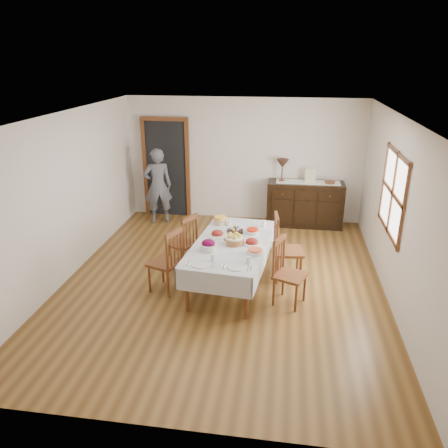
# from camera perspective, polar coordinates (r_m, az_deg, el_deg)

# --- Properties ---
(ground) EXTENTS (6.00, 6.00, 0.00)m
(ground) POSITION_cam_1_polar(r_m,az_deg,el_deg) (7.06, -0.12, -7.49)
(ground) COLOR brown
(room_shell) EXTENTS (5.02, 6.02, 2.65)m
(room_shell) POSITION_cam_1_polar(r_m,az_deg,el_deg) (6.86, -0.81, 6.42)
(room_shell) COLOR silver
(room_shell) RESTS_ON ground
(dining_table) EXTENTS (1.29, 2.21, 0.73)m
(dining_table) POSITION_cam_1_polar(r_m,az_deg,el_deg) (6.70, 0.97, -3.06)
(dining_table) COLOR #BAB9BE
(dining_table) RESTS_ON ground
(chair_left_near) EXTENTS (0.54, 0.54, 1.02)m
(chair_left_near) POSITION_cam_1_polar(r_m,az_deg,el_deg) (6.63, -7.41, -4.70)
(chair_left_near) COLOR brown
(chair_left_near) RESTS_ON ground
(chair_left_far) EXTENTS (0.54, 0.54, 0.96)m
(chair_left_far) POSITION_cam_1_polar(r_m,az_deg,el_deg) (7.31, -5.22, -2.28)
(chair_left_far) COLOR brown
(chair_left_far) RESTS_ON ground
(chair_right_near) EXTENTS (0.54, 0.54, 1.01)m
(chair_right_near) POSITION_cam_1_polar(r_m,az_deg,el_deg) (6.34, 8.21, -6.10)
(chair_right_near) COLOR brown
(chair_right_near) RESTS_ON ground
(chair_right_far) EXTENTS (0.50, 0.50, 1.09)m
(chair_right_far) POSITION_cam_1_polar(r_m,az_deg,el_deg) (6.97, 7.96, -3.03)
(chair_right_far) COLOR brown
(chair_right_far) RESTS_ON ground
(sideboard) EXTENTS (1.56, 0.57, 0.94)m
(sideboard) POSITION_cam_1_polar(r_m,az_deg,el_deg) (9.32, 10.50, 2.60)
(sideboard) COLOR black
(sideboard) RESTS_ON ground
(person) EXTENTS (0.63, 0.52, 1.72)m
(person) POSITION_cam_1_polar(r_m,az_deg,el_deg) (9.34, -8.65, 5.26)
(person) COLOR #51535D
(person) RESTS_ON ground
(bread_basket) EXTENTS (0.31, 0.31, 0.17)m
(bread_basket) POSITION_cam_1_polar(r_m,az_deg,el_deg) (6.59, 1.30, -2.03)
(bread_basket) COLOR brown
(bread_basket) RESTS_ON dining_table
(egg_basket) EXTENTS (0.26, 0.26, 0.10)m
(egg_basket) POSITION_cam_1_polar(r_m,az_deg,el_deg) (7.01, 1.46, -0.85)
(egg_basket) COLOR black
(egg_basket) RESTS_ON dining_table
(ham_platter_a) EXTENTS (0.32, 0.32, 0.11)m
(ham_platter_a) POSITION_cam_1_polar(r_m,az_deg,el_deg) (6.89, -0.88, -1.31)
(ham_platter_a) COLOR silver
(ham_platter_a) RESTS_ON dining_table
(ham_platter_b) EXTENTS (0.28, 0.28, 0.11)m
(ham_platter_b) POSITION_cam_1_polar(r_m,az_deg,el_deg) (6.60, 3.64, -2.37)
(ham_platter_b) COLOR silver
(ham_platter_b) RESTS_ON dining_table
(beet_bowl) EXTENTS (0.25, 0.25, 0.17)m
(beet_bowl) POSITION_cam_1_polar(r_m,az_deg,el_deg) (6.38, -2.04, -2.83)
(beet_bowl) COLOR silver
(beet_bowl) RESTS_ON dining_table
(carrot_bowl) EXTENTS (0.21, 0.21, 0.09)m
(carrot_bowl) POSITION_cam_1_polar(r_m,az_deg,el_deg) (6.97, 3.74, -0.96)
(carrot_bowl) COLOR silver
(carrot_bowl) RESTS_ON dining_table
(pineapple_bowl) EXTENTS (0.22, 0.22, 0.14)m
(pineapple_bowl) POSITION_cam_1_polar(r_m,az_deg,el_deg) (7.34, -0.49, 0.46)
(pineapple_bowl) COLOR tan
(pineapple_bowl) RESTS_ON dining_table
(casserole_dish) EXTENTS (0.24, 0.24, 0.07)m
(casserole_dish) POSITION_cam_1_polar(r_m,az_deg,el_deg) (6.29, 4.06, -3.61)
(casserole_dish) COLOR silver
(casserole_dish) RESTS_ON dining_table
(butter_dish) EXTENTS (0.15, 0.10, 0.07)m
(butter_dish) POSITION_cam_1_polar(r_m,az_deg,el_deg) (6.55, 0.34, -2.47)
(butter_dish) COLOR silver
(butter_dish) RESTS_ON dining_table
(setting_left) EXTENTS (0.43, 0.31, 0.10)m
(setting_left) POSITION_cam_1_polar(r_m,az_deg,el_deg) (6.00, -2.60, -4.97)
(setting_left) COLOR silver
(setting_left) RESTS_ON dining_table
(setting_right) EXTENTS (0.43, 0.31, 0.10)m
(setting_right) POSITION_cam_1_polar(r_m,az_deg,el_deg) (5.93, 2.11, -5.31)
(setting_right) COLOR silver
(setting_right) RESTS_ON dining_table
(glass_far_a) EXTENTS (0.06, 0.06, 0.10)m
(glass_far_a) POSITION_cam_1_polar(r_m,az_deg,el_deg) (7.28, 0.65, 0.14)
(glass_far_a) COLOR white
(glass_far_a) RESTS_ON dining_table
(glass_far_b) EXTENTS (0.07, 0.07, 0.11)m
(glass_far_b) POSITION_cam_1_polar(r_m,az_deg,el_deg) (7.26, 5.23, 0.04)
(glass_far_b) COLOR white
(glass_far_b) RESTS_ON dining_table
(runner) EXTENTS (1.30, 0.35, 0.01)m
(runner) POSITION_cam_1_polar(r_m,az_deg,el_deg) (9.19, 10.91, 5.39)
(runner) COLOR white
(runner) RESTS_ON sideboard
(table_lamp) EXTENTS (0.26, 0.26, 0.46)m
(table_lamp) POSITION_cam_1_polar(r_m,az_deg,el_deg) (9.12, 7.64, 7.74)
(table_lamp) COLOR brown
(table_lamp) RESTS_ON sideboard
(picture_frame) EXTENTS (0.22, 0.08, 0.28)m
(picture_frame) POSITION_cam_1_polar(r_m,az_deg,el_deg) (9.14, 11.22, 6.16)
(picture_frame) COLOR beige
(picture_frame) RESTS_ON sideboard
(deco_bowl) EXTENTS (0.20, 0.20, 0.06)m
(deco_bowl) POSITION_cam_1_polar(r_m,az_deg,el_deg) (9.18, 13.66, 5.31)
(deco_bowl) COLOR brown
(deco_bowl) RESTS_ON sideboard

